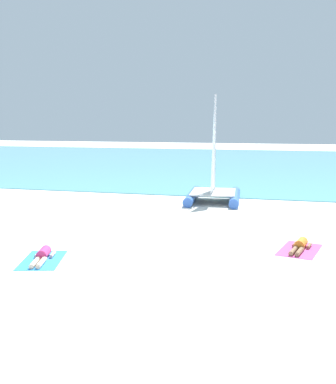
% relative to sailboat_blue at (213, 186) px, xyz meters
% --- Properties ---
extents(ground_plane, '(120.00, 120.00, 0.00)m').
position_rel_sailboat_blue_xyz_m(ground_plane, '(-1.01, -0.11, -0.79)').
color(ground_plane, white).
extents(ocean_water, '(120.00, 40.00, 0.05)m').
position_rel_sailboat_blue_xyz_m(ocean_water, '(-1.01, 21.17, -0.76)').
color(ocean_water, '#5BB2C1').
rests_on(ocean_water, ground).
extents(sailboat_blue, '(2.92, 4.25, 5.27)m').
position_rel_sailboat_blue_xyz_m(sailboat_blue, '(0.00, 0.00, 0.00)').
color(sailboat_blue, blue).
rests_on(sailboat_blue, ground).
extents(towel_left, '(1.58, 2.13, 0.01)m').
position_rel_sailboat_blue_xyz_m(towel_left, '(-3.24, -10.84, -0.78)').
color(towel_left, '#338CD8').
rests_on(towel_left, ground).
extents(sunbather_left, '(0.81, 1.55, 0.30)m').
position_rel_sailboat_blue_xyz_m(sunbather_left, '(-3.25, -10.78, -0.65)').
color(sunbather_left, '#D83372').
rests_on(sunbather_left, towel_left).
extents(towel_right, '(1.49, 2.10, 0.01)m').
position_rel_sailboat_blue_xyz_m(towel_right, '(3.95, -7.87, -0.78)').
color(towel_right, '#D84C99').
rests_on(towel_right, ground).
extents(sunbather_right, '(0.73, 1.56, 0.30)m').
position_rel_sailboat_blue_xyz_m(sunbather_right, '(3.97, -7.80, -0.65)').
color(sunbather_right, orange).
rests_on(sunbather_right, towel_right).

